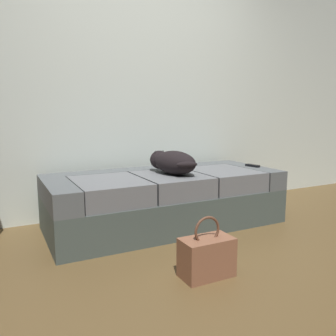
# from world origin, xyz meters

# --- Properties ---
(ground_plane) EXTENTS (10.00, 10.00, 0.00)m
(ground_plane) POSITION_xyz_m (0.00, 0.00, 0.00)
(ground_plane) COLOR brown
(back_wall) EXTENTS (6.40, 0.10, 2.80)m
(back_wall) POSITION_xyz_m (0.00, 1.58, 1.40)
(back_wall) COLOR silver
(back_wall) RESTS_ON ground
(couch) EXTENTS (2.03, 0.86, 0.47)m
(couch) POSITION_xyz_m (0.00, 0.99, 0.23)
(couch) COLOR #44504A
(couch) RESTS_ON ground
(dog_dark) EXTENTS (0.35, 0.58, 0.20)m
(dog_dark) POSITION_xyz_m (0.03, 0.92, 0.57)
(dog_dark) COLOR black
(dog_dark) RESTS_ON couch
(tv_remote) EXTENTS (0.07, 0.16, 0.02)m
(tv_remote) POSITION_xyz_m (0.92, 0.92, 0.48)
(tv_remote) COLOR black
(tv_remote) RESTS_ON couch
(handbag) EXTENTS (0.32, 0.18, 0.38)m
(handbag) POSITION_xyz_m (-0.22, -0.01, 0.13)
(handbag) COLOR brown
(handbag) RESTS_ON ground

